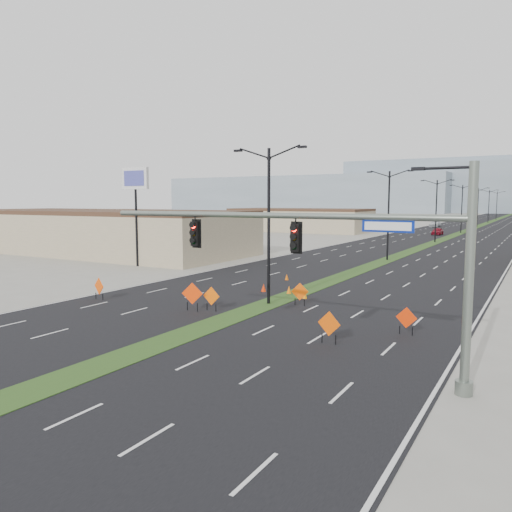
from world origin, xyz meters
The scene contains 29 objects.
ground centered at (0.00, 0.00, 0.00)m, with size 600.00×600.00×0.00m, color gray.
road_surface centered at (0.00, 100.00, 0.00)m, with size 25.00×400.00×0.02m, color black.
median_strip centered at (0.00, 100.00, 0.00)m, with size 2.00×400.00×0.04m, color #2A4C1B.
building_sw_near centered at (-35.00, 30.00, 2.50)m, with size 40.00×16.00×5.00m, color tan.
building_sw_far centered at (-32.00, 85.00, 2.25)m, with size 30.00×14.00×4.50m, color tan.
mesa_west centered at (-120.00, 280.00, 11.00)m, with size 180.00×50.00×22.00m, color gray.
mesa_backdrop centered at (-30.00, 320.00, 16.00)m, with size 140.00×50.00×32.00m, color gray.
signal_mast centered at (8.56, 2.00, 4.79)m, with size 16.30×0.60×8.00m.
streetlight_0 centered at (0.00, 12.00, 5.42)m, with size 5.15×0.24×10.02m.
streetlight_1 centered at (0.00, 40.00, 5.42)m, with size 5.15×0.24×10.02m.
streetlight_2 centered at (0.00, 68.00, 5.42)m, with size 5.15×0.24×10.02m.
streetlight_3 centered at (0.00, 96.00, 5.42)m, with size 5.15×0.24×10.02m.
streetlight_4 centered at (0.00, 124.00, 5.42)m, with size 5.15×0.24×10.02m.
streetlight_5 centered at (0.00, 152.00, 5.42)m, with size 5.15×0.24×10.02m.
streetlight_6 centered at (0.00, 180.00, 5.42)m, with size 5.15×0.24×10.02m.
car_left centered at (-3.03, 86.83, 0.72)m, with size 1.70×4.23×1.44m, color maroon.
car_mid centered at (2.00, 95.61, 0.72)m, with size 1.52×4.35×1.43m, color black.
car_far centered at (-9.32, 118.50, 0.79)m, with size 2.20×5.42×1.57m, color silver.
construction_sign_0 centered at (-10.58, 7.42, 0.89)m, with size 1.12×0.32×1.53m.
construction_sign_1 centered at (-3.00, 7.82, 1.04)m, with size 1.26×0.48×1.76m.
construction_sign_2 centered at (-2.00, 8.41, 0.88)m, with size 1.13×0.10×1.51m.
construction_sign_3 centered at (2.00, 12.50, 0.87)m, with size 1.07×0.40×1.49m.
construction_sign_4 centered at (6.83, 5.43, 0.92)m, with size 1.17×0.18×1.57m.
construction_sign_5 centered at (9.58, 8.84, 0.83)m, with size 1.07×0.10×1.42m.
cone_0 centered at (-0.39, 15.77, 0.31)m, with size 0.37×0.37×0.62m, color #E66304.
cone_1 centered at (-2.44, 15.69, 0.31)m, with size 0.37×0.37×0.62m, color red.
cone_2 centered at (1.29, 14.82, 0.28)m, with size 0.33×0.33×0.56m, color orange.
cone_3 centered at (-3.40, 21.41, 0.27)m, with size 0.33×0.33×0.54m, color #D55504.
pole_sign_west centered at (-20.89, 21.93, 8.24)m, with size 3.28×0.44×10.06m.
Camera 1 is at (15.34, -16.02, 6.69)m, focal length 35.00 mm.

